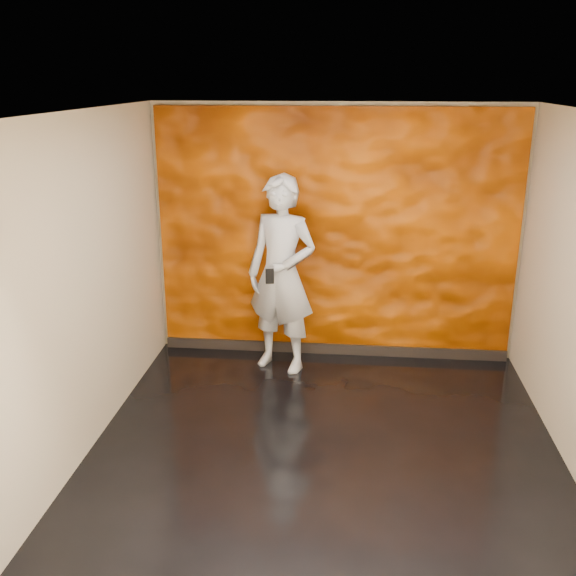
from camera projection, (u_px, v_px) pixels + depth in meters
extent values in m
cube|color=black|center=(325.00, 444.00, 5.59)|extent=(4.00, 4.00, 0.01)
cube|color=#B4A790|center=(336.00, 234.00, 7.04)|extent=(4.00, 0.02, 2.80)
cube|color=#B4A790|center=(310.00, 417.00, 3.26)|extent=(4.00, 0.02, 2.80)
cube|color=#B4A790|center=(88.00, 284.00, 5.35)|extent=(0.02, 4.00, 2.80)
cube|color=white|center=(331.00, 111.00, 4.71)|extent=(4.00, 4.00, 0.01)
cube|color=#DC5C00|center=(336.00, 236.00, 7.01)|extent=(3.90, 0.06, 2.75)
cube|color=black|center=(333.00, 349.00, 7.39)|extent=(3.90, 0.04, 0.12)
imported|color=#A5ABB6|center=(282.00, 275.00, 6.75)|extent=(0.90, 0.74, 2.11)
cube|color=black|center=(270.00, 276.00, 6.48)|extent=(0.09, 0.04, 0.16)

